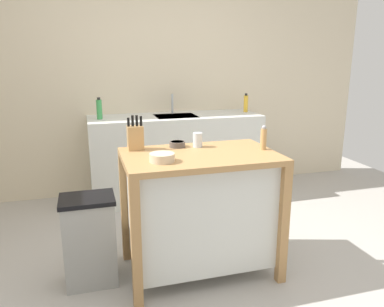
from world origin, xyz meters
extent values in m
plane|color=#ADA8A0|center=(0.00, 0.00, 0.00)|extent=(6.32, 6.32, 0.00)
cube|color=beige|center=(0.00, 2.05, 1.30)|extent=(5.32, 0.10, 2.60)
cube|color=#AD7F4C|center=(0.04, 0.16, 0.87)|extent=(1.06, 0.67, 0.04)
cube|color=silver|center=(0.04, 0.16, 0.47)|extent=(0.96, 0.57, 0.75)
cube|color=#AD7F4C|center=(-0.46, -0.15, 0.42)|extent=(0.06, 0.06, 0.85)
cube|color=#AD7F4C|center=(0.53, -0.15, 0.42)|extent=(0.06, 0.06, 0.85)
cube|color=#AD7F4C|center=(-0.46, 0.46, 0.42)|extent=(0.06, 0.06, 0.85)
cube|color=#AD7F4C|center=(0.53, 0.46, 0.42)|extent=(0.06, 0.06, 0.85)
cube|color=tan|center=(-0.37, 0.39, 0.97)|extent=(0.11, 0.09, 0.17)
cylinder|color=black|center=(-0.42, 0.39, 1.09)|extent=(0.02, 0.02, 0.06)
cylinder|color=black|center=(-0.39, 0.39, 1.10)|extent=(0.02, 0.02, 0.08)
cylinder|color=black|center=(-0.36, 0.39, 1.10)|extent=(0.02, 0.02, 0.08)
cylinder|color=black|center=(-0.33, 0.39, 1.09)|extent=(0.02, 0.02, 0.07)
cylinder|color=#564C47|center=(-0.07, 0.39, 0.91)|extent=(0.12, 0.12, 0.04)
cylinder|color=#342D2A|center=(-0.07, 0.39, 0.93)|extent=(0.10, 0.10, 0.01)
cylinder|color=beige|center=(-0.26, 0.03, 0.91)|extent=(0.16, 0.16, 0.05)
cylinder|color=gray|center=(-0.26, 0.03, 0.94)|extent=(0.13, 0.13, 0.01)
cylinder|color=silver|center=(0.08, 0.35, 0.94)|extent=(0.07, 0.07, 0.11)
cylinder|color=tan|center=(0.50, 0.14, 0.96)|extent=(0.04, 0.04, 0.15)
sphere|color=#99999E|center=(0.50, 0.14, 1.05)|extent=(0.03, 0.03, 0.03)
cube|color=gray|center=(-0.73, 0.21, 0.30)|extent=(0.34, 0.26, 0.60)
cube|color=black|center=(-0.73, 0.21, 0.61)|extent=(0.36, 0.28, 0.03)
cube|color=silver|center=(0.24, 1.70, 0.46)|extent=(1.85, 0.60, 0.91)
cube|color=silver|center=(0.24, 1.68, 0.90)|extent=(0.44, 0.36, 0.03)
cylinder|color=#B7BCC1|center=(0.24, 1.84, 1.02)|extent=(0.02, 0.02, 0.22)
cylinder|color=green|center=(-0.56, 1.68, 1.01)|extent=(0.06, 0.06, 0.20)
cylinder|color=black|center=(-0.56, 1.68, 1.12)|extent=(0.03, 0.03, 0.02)
cylinder|color=yellow|center=(1.08, 1.75, 1.01)|extent=(0.05, 0.05, 0.19)
cylinder|color=black|center=(1.08, 1.75, 1.11)|extent=(0.03, 0.03, 0.02)
camera|label=1|loc=(-0.71, -2.23, 1.54)|focal=35.30mm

